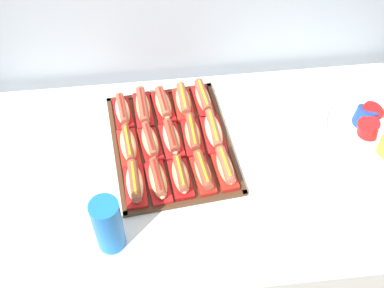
% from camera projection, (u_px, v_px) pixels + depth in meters
% --- Properties ---
extents(ground_plane, '(10.00, 10.00, 0.00)m').
position_uv_depth(ground_plane, '(206.00, 269.00, 2.30)').
color(ground_plane, '#38332D').
extents(buffet_table, '(1.53, 0.88, 0.80)m').
position_uv_depth(buffet_table, '(209.00, 223.00, 1.97)').
color(buffet_table, white).
rests_on(buffet_table, ground_plane).
extents(serving_tray, '(0.45, 0.56, 0.01)m').
position_uv_depth(serving_tray, '(172.00, 144.00, 1.74)').
color(serving_tray, '#472B19').
rests_on(serving_tray, buffet_table).
extents(hot_dog_0, '(0.08, 0.17, 0.06)m').
position_uv_depth(hot_dog_0, '(135.00, 184.00, 1.59)').
color(hot_dog_0, red).
rests_on(hot_dog_0, serving_tray).
extents(hot_dog_1, '(0.09, 0.18, 0.06)m').
position_uv_depth(hot_dog_1, '(158.00, 180.00, 1.60)').
color(hot_dog_1, red).
rests_on(hot_dog_1, serving_tray).
extents(hot_dog_2, '(0.08, 0.16, 0.06)m').
position_uv_depth(hot_dog_2, '(181.00, 176.00, 1.61)').
color(hot_dog_2, '#B21414').
rests_on(hot_dog_2, serving_tray).
extents(hot_dog_3, '(0.08, 0.16, 0.06)m').
position_uv_depth(hot_dog_3, '(203.00, 172.00, 1.62)').
color(hot_dog_3, red).
rests_on(hot_dog_3, serving_tray).
extents(hot_dog_4, '(0.08, 0.16, 0.07)m').
position_uv_depth(hot_dog_4, '(225.00, 168.00, 1.63)').
color(hot_dog_4, red).
rests_on(hot_dog_4, serving_tray).
extents(hot_dog_5, '(0.08, 0.17, 0.06)m').
position_uv_depth(hot_dog_5, '(128.00, 145.00, 1.70)').
color(hot_dog_5, red).
rests_on(hot_dog_5, serving_tray).
extents(hot_dog_6, '(0.09, 0.17, 0.06)m').
position_uv_depth(hot_dog_6, '(150.00, 142.00, 1.71)').
color(hot_dog_6, '#B21414').
rests_on(hot_dog_6, serving_tray).
extents(hot_dog_7, '(0.09, 0.17, 0.06)m').
position_uv_depth(hot_dog_7, '(171.00, 138.00, 1.72)').
color(hot_dog_7, red).
rests_on(hot_dog_7, serving_tray).
extents(hot_dog_8, '(0.07, 0.17, 0.06)m').
position_uv_depth(hot_dog_8, '(193.00, 135.00, 1.73)').
color(hot_dog_8, red).
rests_on(hot_dog_8, serving_tray).
extents(hot_dog_9, '(0.08, 0.18, 0.06)m').
position_uv_depth(hot_dog_9, '(213.00, 131.00, 1.74)').
color(hot_dog_9, red).
rests_on(hot_dog_9, serving_tray).
extents(hot_dog_10, '(0.08, 0.16, 0.06)m').
position_uv_depth(hot_dog_10, '(123.00, 111.00, 1.80)').
color(hot_dog_10, '#B21414').
rests_on(hot_dog_10, serving_tray).
extents(hot_dog_11, '(0.07, 0.19, 0.06)m').
position_uv_depth(hot_dog_11, '(143.00, 108.00, 1.81)').
color(hot_dog_11, red).
rests_on(hot_dog_11, serving_tray).
extents(hot_dog_12, '(0.09, 0.17, 0.06)m').
position_uv_depth(hot_dog_12, '(163.00, 105.00, 1.82)').
color(hot_dog_12, '#B21414').
rests_on(hot_dog_12, serving_tray).
extents(hot_dog_13, '(0.07, 0.16, 0.06)m').
position_uv_depth(hot_dog_13, '(183.00, 101.00, 1.83)').
color(hot_dog_13, red).
rests_on(hot_dog_13, serving_tray).
extents(hot_dog_14, '(0.08, 0.17, 0.06)m').
position_uv_depth(hot_dog_14, '(203.00, 98.00, 1.84)').
color(hot_dog_14, red).
rests_on(hot_dog_14, serving_tray).
extents(punch_bowl, '(0.33, 0.33, 0.26)m').
position_uv_depth(punch_bowl, '(372.00, 140.00, 1.56)').
color(punch_bowl, silver).
rests_on(punch_bowl, buffet_table).
extents(cup_stack, '(0.09, 0.09, 0.21)m').
position_uv_depth(cup_stack, '(108.00, 225.00, 1.42)').
color(cup_stack, blue).
rests_on(cup_stack, buffet_table).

